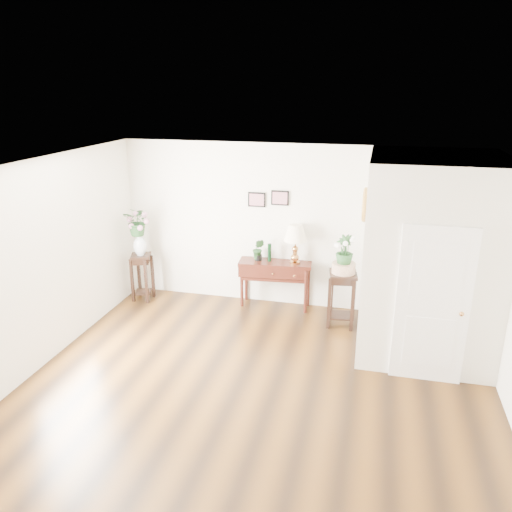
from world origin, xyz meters
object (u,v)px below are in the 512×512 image
(plant_stand_a, at_px, (142,277))
(plant_stand_b, at_px, (342,299))
(console_table, at_px, (275,284))
(table_lamp, at_px, (295,243))

(plant_stand_a, distance_m, plant_stand_b, 3.55)
(console_table, bearing_deg, plant_stand_a, -178.70)
(table_lamp, distance_m, plant_stand_a, 2.82)
(console_table, distance_m, plant_stand_b, 1.27)
(plant_stand_b, bearing_deg, console_table, 159.05)
(plant_stand_b, bearing_deg, plant_stand_a, 177.28)
(console_table, bearing_deg, plant_stand_b, -26.50)
(plant_stand_a, bearing_deg, table_lamp, 5.99)
(console_table, relative_size, plant_stand_b, 1.38)
(table_lamp, xyz_separation_m, plant_stand_b, (0.85, -0.45, -0.73))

